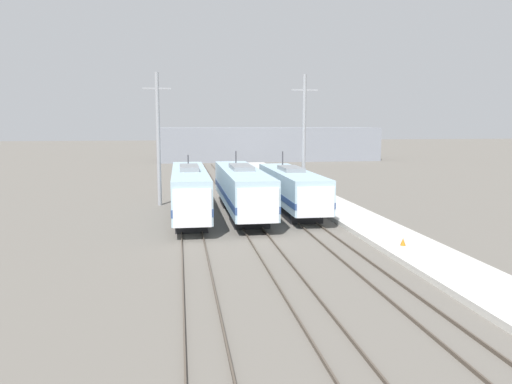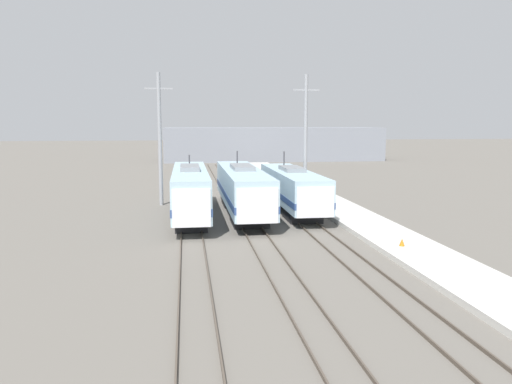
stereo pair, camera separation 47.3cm
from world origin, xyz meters
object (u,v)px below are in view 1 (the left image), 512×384
object	(u,v)px
locomotive_far_left	(190,192)
traffic_cone	(403,242)
locomotive_far_right	(292,189)
catenary_tower_left	(158,138)
locomotive_center	(242,189)
catenary_tower_right	(304,137)

from	to	relation	value
locomotive_far_left	traffic_cone	xyz separation A→B (m)	(12.51, -12.45, -1.64)
locomotive_far_right	catenary_tower_left	world-z (taller)	catenary_tower_left
locomotive_far_left	locomotive_far_right	world-z (taller)	locomotive_far_right
locomotive_far_left	catenary_tower_left	world-z (taller)	catenary_tower_left
locomotive_center	catenary_tower_right	distance (m)	9.97
locomotive_far_right	catenary_tower_left	xyz separation A→B (m)	(-11.50, 5.52, 4.30)
catenary_tower_left	locomotive_center	bearing A→B (deg)	-40.05
traffic_cone	catenary_tower_right	bearing A→B (deg)	93.73
locomotive_far_right	catenary_tower_left	bearing A→B (deg)	154.34
locomotive_far_right	catenary_tower_right	size ratio (longest dim) A/B	1.32
catenary_tower_left	catenary_tower_right	size ratio (longest dim) A/B	1.00
locomotive_far_left	traffic_cone	distance (m)	17.72
locomotive_far_left	catenary_tower_right	bearing A→B (deg)	32.57
locomotive_far_left	catenary_tower_right	xyz separation A→B (m)	(11.23, 7.17, 4.13)
locomotive_far_left	catenary_tower_right	size ratio (longest dim) A/B	1.40
locomotive_center	locomotive_far_right	bearing A→B (deg)	5.59
locomotive_far_left	locomotive_center	world-z (taller)	locomotive_center
catenary_tower_right	traffic_cone	bearing A→B (deg)	-86.27
locomotive_center	locomotive_far_right	xyz separation A→B (m)	(4.41, 0.43, -0.11)
catenary_tower_right	traffic_cone	distance (m)	20.49
locomotive_center	catenary_tower_right	xyz separation A→B (m)	(6.82, 5.96, 4.19)
locomotive_center	catenary_tower_left	bearing A→B (deg)	139.95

